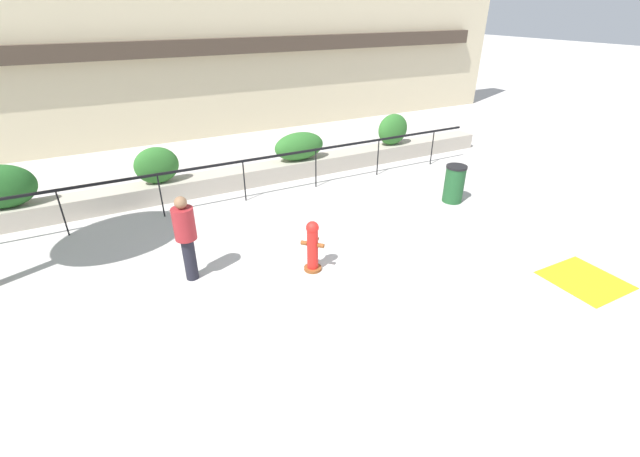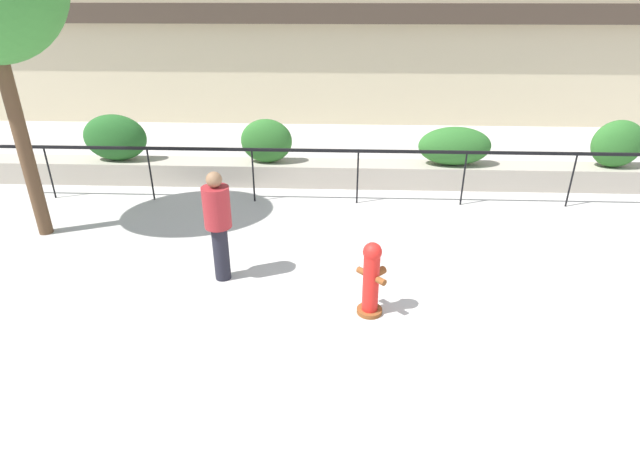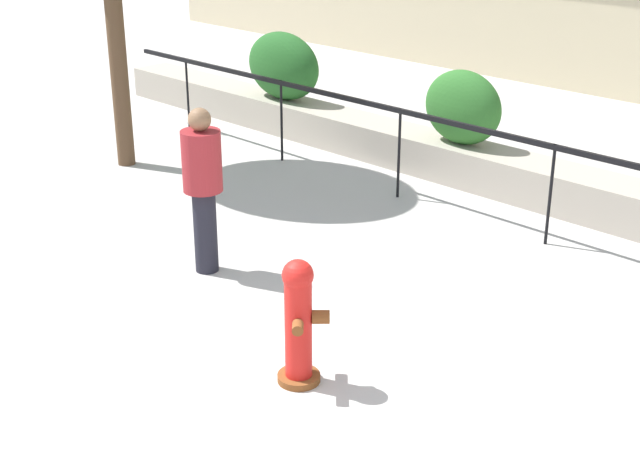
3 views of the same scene
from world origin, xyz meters
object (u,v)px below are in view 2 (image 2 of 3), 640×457
(hedge_bush_2, at_px, (455,146))
(hedge_bush_3, at_px, (617,144))
(hedge_bush_0, at_px, (115,138))
(hedge_bush_1, at_px, (266,141))
(pedestrian, at_px, (218,220))
(fire_hydrant, at_px, (371,278))

(hedge_bush_2, relative_size, hedge_bush_3, 1.44)
(hedge_bush_0, relative_size, hedge_bush_1, 1.25)
(hedge_bush_1, xyz_separation_m, pedestrian, (-0.13, -4.18, 0.00))
(fire_hydrant, relative_size, pedestrian, 0.62)
(fire_hydrant, xyz_separation_m, pedestrian, (-2.22, 0.82, 0.44))
(hedge_bush_0, distance_m, hedge_bush_3, 11.02)
(hedge_bush_0, height_order, hedge_bush_2, hedge_bush_0)
(hedge_bush_0, distance_m, pedestrian, 5.32)
(pedestrian, bearing_deg, hedge_bush_2, 44.39)
(hedge_bush_2, bearing_deg, fire_hydrant, -112.30)
(hedge_bush_1, bearing_deg, fire_hydrant, -67.27)
(hedge_bush_1, relative_size, fire_hydrant, 1.05)
(hedge_bush_2, xyz_separation_m, fire_hydrant, (-2.05, -5.00, -0.37))
(hedge_bush_2, relative_size, pedestrian, 0.92)
(hedge_bush_0, xyz_separation_m, pedestrian, (3.29, -4.18, -0.03))
(hedge_bush_2, height_order, fire_hydrant, hedge_bush_2)
(hedge_bush_1, relative_size, hedge_bush_2, 0.72)
(fire_hydrant, bearing_deg, hedge_bush_2, 67.70)
(hedge_bush_3, bearing_deg, fire_hydrant, -137.84)
(fire_hydrant, bearing_deg, pedestrian, 159.80)
(fire_hydrant, bearing_deg, hedge_bush_0, 137.78)
(hedge_bush_1, relative_size, pedestrian, 0.66)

